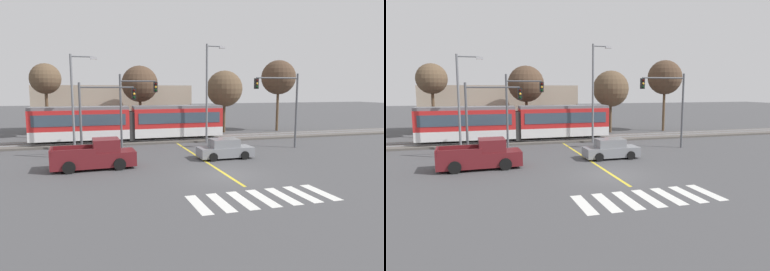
# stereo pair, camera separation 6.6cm
# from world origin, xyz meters

# --- Properties ---
(ground_plane) EXTENTS (200.00, 200.00, 0.00)m
(ground_plane) POSITION_xyz_m (0.00, 0.00, 0.00)
(ground_plane) COLOR #474749
(track_bed) EXTENTS (120.00, 4.00, 0.18)m
(track_bed) POSITION_xyz_m (0.00, 14.83, 0.09)
(track_bed) COLOR #56514C
(track_bed) RESTS_ON ground
(rail_near) EXTENTS (120.00, 0.08, 0.10)m
(rail_near) POSITION_xyz_m (0.00, 14.11, 0.23)
(rail_near) COLOR #939399
(rail_near) RESTS_ON track_bed
(rail_far) EXTENTS (120.00, 0.08, 0.10)m
(rail_far) POSITION_xyz_m (0.00, 15.55, 0.23)
(rail_far) COLOR #939399
(rail_far) RESTS_ON track_bed
(light_rail_tram) EXTENTS (18.50, 2.64, 3.43)m
(light_rail_tram) POSITION_xyz_m (-4.24, 14.82, 2.05)
(light_rail_tram) COLOR silver
(light_rail_tram) RESTS_ON track_bed
(crosswalk_stripe_0) EXTENTS (0.59, 2.81, 0.01)m
(crosswalk_stripe_0) POSITION_xyz_m (-3.30, -4.78, 0.00)
(crosswalk_stripe_0) COLOR silver
(crosswalk_stripe_0) RESTS_ON ground
(crosswalk_stripe_1) EXTENTS (0.59, 2.81, 0.01)m
(crosswalk_stripe_1) POSITION_xyz_m (-2.20, -4.77, 0.00)
(crosswalk_stripe_1) COLOR silver
(crosswalk_stripe_1) RESTS_ON ground
(crosswalk_stripe_2) EXTENTS (0.59, 2.81, 0.01)m
(crosswalk_stripe_2) POSITION_xyz_m (-1.10, -4.76, 0.00)
(crosswalk_stripe_2) COLOR silver
(crosswalk_stripe_2) RESTS_ON ground
(crosswalk_stripe_3) EXTENTS (0.59, 2.81, 0.01)m
(crosswalk_stripe_3) POSITION_xyz_m (0.00, -4.74, 0.00)
(crosswalk_stripe_3) COLOR silver
(crosswalk_stripe_3) RESTS_ON ground
(crosswalk_stripe_4) EXTENTS (0.59, 2.81, 0.01)m
(crosswalk_stripe_4) POSITION_xyz_m (1.10, -4.73, 0.00)
(crosswalk_stripe_4) COLOR silver
(crosswalk_stripe_4) RESTS_ON ground
(crosswalk_stripe_5) EXTENTS (0.59, 2.81, 0.01)m
(crosswalk_stripe_5) POSITION_xyz_m (2.20, -4.72, 0.00)
(crosswalk_stripe_5) COLOR silver
(crosswalk_stripe_5) RESTS_ON ground
(crosswalk_stripe_6) EXTENTS (0.59, 2.81, 0.01)m
(crosswalk_stripe_6) POSITION_xyz_m (3.30, -4.71, 0.00)
(crosswalk_stripe_6) COLOR silver
(crosswalk_stripe_6) RESTS_ON ground
(lane_centre_line) EXTENTS (0.20, 15.57, 0.01)m
(lane_centre_line) POSITION_xyz_m (0.00, 5.04, 0.00)
(lane_centre_line) COLOR gold
(lane_centre_line) RESTS_ON ground
(sedan_crossing) EXTENTS (4.21, 1.94, 1.52)m
(sedan_crossing) POSITION_xyz_m (1.80, 4.82, 0.70)
(sedan_crossing) COLOR gray
(sedan_crossing) RESTS_ON ground
(pickup_truck) EXTENTS (5.48, 2.41, 1.98)m
(pickup_truck) POSITION_xyz_m (-7.72, 4.02, 0.84)
(pickup_truck) COLOR maroon
(pickup_truck) RESTS_ON ground
(traffic_light_far_left) EXTENTS (3.25, 0.38, 6.52)m
(traffic_light_far_left) POSITION_xyz_m (-4.49, 10.36, 4.20)
(traffic_light_far_left) COLOR #515459
(traffic_light_far_left) RESTS_ON ground
(traffic_light_mid_right) EXTENTS (4.25, 0.38, 6.63)m
(traffic_light_mid_right) POSITION_xyz_m (8.35, 7.59, 4.41)
(traffic_light_mid_right) COLOR #515459
(traffic_light_mid_right) RESTS_ON ground
(traffic_light_mid_left) EXTENTS (4.25, 0.38, 5.76)m
(traffic_light_mid_left) POSITION_xyz_m (-7.23, 7.53, 3.88)
(traffic_light_mid_left) COLOR #515459
(traffic_light_mid_left) RESTS_ON ground
(street_lamp_west) EXTENTS (2.21, 0.28, 8.16)m
(street_lamp_west) POSITION_xyz_m (-9.21, 11.35, 4.66)
(street_lamp_west) COLOR slate
(street_lamp_west) RESTS_ON ground
(street_lamp_centre) EXTENTS (1.91, 0.28, 9.52)m
(street_lamp_centre) POSITION_xyz_m (2.97, 12.27, 5.31)
(street_lamp_centre) COLOR slate
(street_lamp_centre) RESTS_ON ground
(bare_tree_far_west) EXTENTS (3.21, 3.21, 7.96)m
(bare_tree_far_west) POSITION_xyz_m (-12.48, 20.00, 6.29)
(bare_tree_far_west) COLOR brown
(bare_tree_far_west) RESTS_ON ground
(bare_tree_west) EXTENTS (4.08, 4.08, 7.89)m
(bare_tree_west) POSITION_xyz_m (-2.61, 19.85, 5.82)
(bare_tree_west) COLOR brown
(bare_tree_west) RESTS_ON ground
(bare_tree_east) EXTENTS (4.34, 4.34, 7.48)m
(bare_tree_east) POSITION_xyz_m (7.56, 19.64, 5.29)
(bare_tree_east) COLOR brown
(bare_tree_east) RESTS_ON ground
(bare_tree_far_east) EXTENTS (4.25, 4.25, 8.84)m
(bare_tree_far_east) POSITION_xyz_m (14.67, 19.38, 6.69)
(bare_tree_far_east) COLOR brown
(bare_tree_far_east) RESTS_ON ground
(building_backdrop_far) EXTENTS (19.03, 6.00, 5.72)m
(building_backdrop_far) POSITION_xyz_m (-5.10, 26.10, 2.86)
(building_backdrop_far) COLOR tan
(building_backdrop_far) RESTS_ON ground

